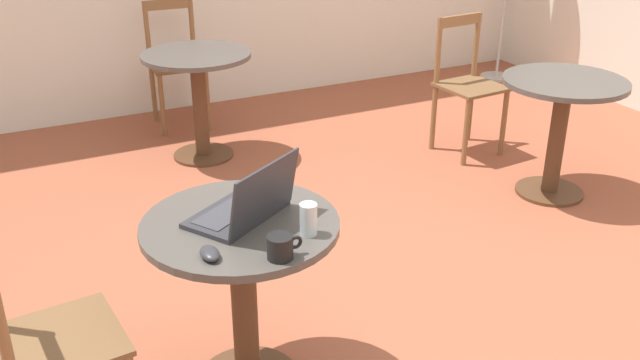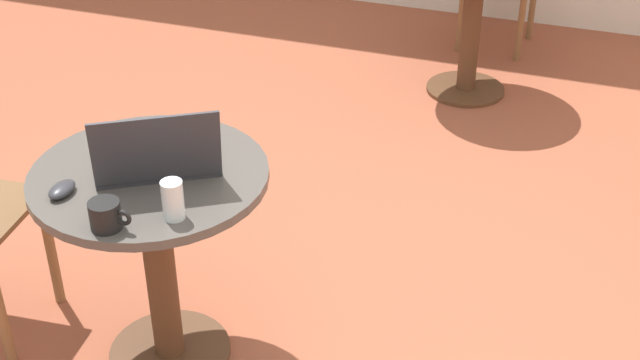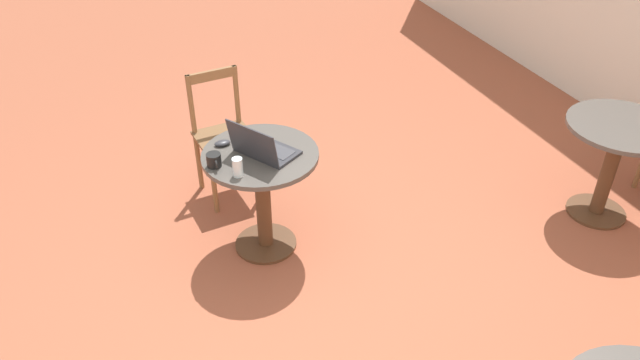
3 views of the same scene
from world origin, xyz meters
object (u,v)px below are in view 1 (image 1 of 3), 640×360
cafe_table_mid (561,112)px  cafe_table_far (198,82)px  chair_far_back (176,65)px  chair_near_left (47,347)px  drinking_glass (308,219)px  chair_mid_back (467,86)px  laptop (245,207)px  mouse (210,253)px  cafe_table_near (242,269)px  mug (281,247)px

cafe_table_mid → cafe_table_far: size_ratio=1.00×
chair_far_back → chair_near_left: bearing=-112.9°
cafe_table_mid → drinking_glass: bearing=-154.9°
cafe_table_far → drinking_glass: 2.50m
chair_far_back → chair_mid_back: bearing=-40.5°
cafe_table_far → laptop: laptop is taller
chair_far_back → laptop: size_ratio=2.06×
chair_far_back → laptop: laptop is taller
cafe_table_far → chair_far_back: 0.69m
chair_mid_back → chair_far_back: same height
chair_near_left → mouse: (0.52, -0.12, 0.27)m
chair_mid_back → chair_far_back: (-1.61, 1.38, 0.00)m
chair_mid_back → cafe_table_near: bearing=-144.1°
chair_far_back → laptop: (-0.56, -2.95, 0.31)m
cafe_table_far → laptop: bearing=-102.8°
mouse → chair_far_back: bearing=76.5°
cafe_table_far → chair_near_left: chair_near_left is taller
cafe_table_far → chair_near_left: size_ratio=0.79×
chair_mid_back → mug: chair_mid_back is taller
drinking_glass → chair_mid_back: bearing=41.3°
chair_near_left → cafe_table_near: bearing=5.5°
cafe_table_mid → chair_mid_back: (-0.07, 0.80, -0.06)m
cafe_table_far → drinking_glass: (-0.36, -2.46, 0.25)m
chair_mid_back → mouse: chair_mid_back is taller
laptop → mouse: (-0.20, -0.20, -0.03)m
mouse → drinking_glass: bearing=0.0°
mouse → cafe_table_far: bearing=73.8°
mouse → chair_mid_back: bearing=36.8°
laptop → mug: laptop is taller
chair_near_left → mouse: 0.60m
chair_mid_back → laptop: (-2.17, -1.58, 0.31)m
cafe_table_mid → drinking_glass: size_ratio=6.32×
cafe_table_mid → drinking_glass: (-2.08, -0.98, 0.25)m
cafe_table_far → chair_mid_back: size_ratio=0.79×
laptop → mug: (0.01, -0.30, -0.01)m
cafe_table_far → chair_far_back: (0.04, 0.69, -0.06)m
cafe_table_near → cafe_table_far: bearing=76.6°
mouse → cafe_table_near: bearing=47.4°
chair_near_left → mouse: chair_near_left is taller
cafe_table_mid → mouse: (-2.43, -0.98, 0.21)m
laptop → chair_mid_back: bearing=36.0°
cafe_table_mid → chair_mid_back: chair_mid_back is taller
cafe_table_near → drinking_glass: (0.18, -0.19, 0.25)m
cafe_table_near → chair_far_back: bearing=78.8°
cafe_table_near → cafe_table_far: same height
chair_mid_back → cafe_table_mid: bearing=-85.3°
cafe_table_mid → chair_near_left: chair_near_left is taller
chair_far_back → drinking_glass: 3.19m
cafe_table_mid → mug: mug is taller
mouse → mug: (0.20, -0.10, 0.02)m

